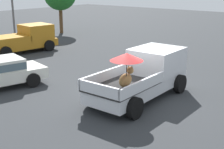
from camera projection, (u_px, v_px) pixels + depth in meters
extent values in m
plane|color=#2D3033|center=(138.00, 99.00, 13.21)|extent=(80.00, 80.00, 0.00)
cylinder|color=black|center=(142.00, 76.00, 15.00)|extent=(0.80, 0.29, 0.80)
cylinder|color=black|center=(180.00, 84.00, 13.84)|extent=(0.80, 0.29, 0.80)
cylinder|color=black|center=(92.00, 96.00, 12.35)|extent=(0.80, 0.29, 0.80)
cylinder|color=black|center=(134.00, 108.00, 11.20)|extent=(0.80, 0.29, 0.80)
cube|color=silver|center=(139.00, 86.00, 13.05)|extent=(5.02, 1.86, 0.50)
cube|color=silver|center=(157.00, 60.00, 13.89)|extent=(2.12, 1.89, 1.08)
cube|color=#4C606B|center=(168.00, 52.00, 14.59)|extent=(0.08, 1.72, 0.64)
cube|color=black|center=(122.00, 86.00, 12.10)|extent=(2.82, 1.88, 0.06)
cube|color=silver|center=(103.00, 76.00, 12.58)|extent=(2.80, 0.14, 0.40)
cube|color=silver|center=(143.00, 85.00, 11.49)|extent=(2.80, 0.14, 0.40)
cube|color=silver|center=(99.00, 90.00, 11.02)|extent=(0.12, 1.84, 0.40)
ellipsoid|color=olive|center=(125.00, 80.00, 11.86)|extent=(0.68, 0.33, 0.52)
sphere|color=olive|center=(130.00, 70.00, 11.99)|extent=(0.28, 0.28, 0.28)
cone|color=olive|center=(128.00, 66.00, 12.00)|extent=(0.09, 0.09, 0.12)
cone|color=olive|center=(132.00, 67.00, 11.91)|extent=(0.09, 0.09, 0.12)
cylinder|color=black|center=(126.00, 74.00, 11.66)|extent=(0.03, 0.03, 1.08)
cone|color=red|center=(127.00, 57.00, 11.48)|extent=(1.24, 1.24, 0.28)
cylinder|color=black|center=(35.00, 42.00, 23.41)|extent=(0.79, 0.36, 0.76)
cylinder|color=black|center=(49.00, 46.00, 22.10)|extent=(0.79, 0.36, 0.76)
cylinder|color=black|center=(6.00, 52.00, 19.97)|extent=(0.79, 0.36, 0.76)
cube|color=#B27219|center=(21.00, 44.00, 21.65)|extent=(4.99, 2.40, 0.50)
cube|color=#B27219|center=(36.00, 31.00, 22.23)|extent=(2.12, 2.03, 1.00)
cube|color=#B27219|center=(7.00, 40.00, 20.85)|extent=(2.91, 2.13, 0.40)
cylinder|color=black|center=(33.00, 80.00, 14.58)|extent=(0.69, 0.37, 0.66)
cylinder|color=black|center=(18.00, 72.00, 15.92)|extent=(0.69, 0.37, 0.66)
cylinder|color=#59595B|center=(14.00, 18.00, 25.67)|extent=(0.16, 0.16, 3.57)
cylinder|color=brown|center=(61.00, 19.00, 29.53)|extent=(0.32, 0.32, 2.52)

